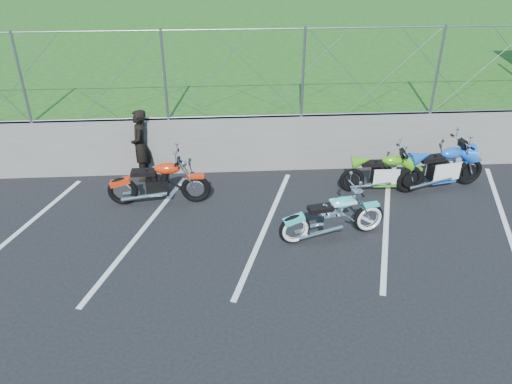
{
  "coord_description": "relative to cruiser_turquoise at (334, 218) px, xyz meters",
  "views": [
    {
      "loc": [
        -0.73,
        -7.14,
        5.37
      ],
      "look_at": [
        -0.18,
        1.3,
        0.61
      ],
      "focal_mm": 35.0,
      "sensor_mm": 36.0,
      "label": 1
    }
  ],
  "objects": [
    {
      "name": "chain_link_fence",
      "position": [
        -1.22,
        2.93,
        1.88
      ],
      "size": [
        28.0,
        0.03,
        2.0
      ],
      "color": "gray",
      "rests_on": "retaining_wall"
    },
    {
      "name": "retaining_wall",
      "position": [
        -1.22,
        2.93,
        0.23
      ],
      "size": [
        30.0,
        0.22,
        1.3
      ],
      "primitive_type": "cube",
      "color": "slate",
      "rests_on": "ground"
    },
    {
      "name": "person_standing",
      "position": [
        -3.86,
        2.63,
        0.41
      ],
      "size": [
        0.44,
        0.63,
        1.65
      ],
      "primitive_type": "imported",
      "rotation": [
        0.0,
        0.0,
        -1.49
      ],
      "color": "black",
      "rests_on": "ground"
    },
    {
      "name": "naked_orange",
      "position": [
        -3.34,
        1.48,
        0.04
      ],
      "size": [
        2.13,
        0.72,
        1.06
      ],
      "rotation": [
        0.0,
        0.0,
        0.0
      ],
      "color": "black",
      "rests_on": "ground"
    },
    {
      "name": "cruiser_turquoise",
      "position": [
        0.0,
        0.0,
        0.0
      ],
      "size": [
        2.06,
        0.66,
        1.03
      ],
      "rotation": [
        0.0,
        0.0,
        0.2
      ],
      "color": "black",
      "rests_on": "ground"
    },
    {
      "name": "sportbike_blue",
      "position": [
        2.74,
        1.73,
        0.06
      ],
      "size": [
        2.09,
        0.74,
        1.09
      ],
      "rotation": [
        0.0,
        0.0,
        0.19
      ],
      "color": "black",
      "rests_on": "ground"
    },
    {
      "name": "parking_lines",
      "position": [
        -0.02,
        0.43,
        -0.41
      ],
      "size": [
        18.29,
        4.31,
        0.01
      ],
      "color": "silver",
      "rests_on": "ground"
    },
    {
      "name": "ground",
      "position": [
        -1.22,
        -0.57,
        -0.42
      ],
      "size": [
        90.0,
        90.0,
        0.0
      ],
      "primitive_type": "plane",
      "color": "black",
      "rests_on": "ground"
    },
    {
      "name": "grass_field",
      "position": [
        -1.22,
        12.93,
        0.23
      ],
      "size": [
        30.0,
        20.0,
        1.3
      ],
      "primitive_type": "cube",
      "color": "#1D4F15",
      "rests_on": "ground"
    },
    {
      "name": "sportbike_green",
      "position": [
        1.44,
        1.68,
        0.0
      ],
      "size": [
        1.87,
        0.67,
        0.97
      ],
      "rotation": [
        0.0,
        0.0,
        -0.03
      ],
      "color": "black",
      "rests_on": "ground"
    }
  ]
}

